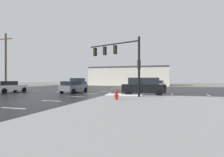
# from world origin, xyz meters

# --- Properties ---
(ground_plane) EXTENTS (120.00, 120.00, 0.00)m
(ground_plane) POSITION_xyz_m (0.00, 0.00, 0.00)
(ground_plane) COLOR slate
(road_asphalt) EXTENTS (44.00, 44.00, 0.02)m
(road_asphalt) POSITION_xyz_m (0.00, 0.00, 0.01)
(road_asphalt) COLOR black
(road_asphalt) RESTS_ON ground_plane
(sidewalk_corner) EXTENTS (18.00, 18.00, 0.14)m
(sidewalk_corner) POSITION_xyz_m (12.00, -12.00, 0.07)
(sidewalk_corner) COLOR gray
(sidewalk_corner) RESTS_ON ground_plane
(snow_strip_curbside) EXTENTS (4.00, 1.60, 0.06)m
(snow_strip_curbside) POSITION_xyz_m (5.00, -4.00, 0.17)
(snow_strip_curbside) COLOR white
(snow_strip_curbside) RESTS_ON sidewalk_corner
(lane_markings) EXTENTS (36.15, 36.15, 0.01)m
(lane_markings) POSITION_xyz_m (1.20, -1.38, 0.02)
(lane_markings) COLOR silver
(lane_markings) RESTS_ON road_asphalt
(traffic_signal_mast) EXTENTS (6.26, 2.31, 5.98)m
(traffic_signal_mast) POSITION_xyz_m (4.77, -4.69, 4.31)
(traffic_signal_mast) COLOR black
(traffic_signal_mast) RESTS_ON sidewalk_corner
(fire_hydrant) EXTENTS (0.48, 0.26, 0.79)m
(fire_hydrant) POSITION_xyz_m (5.34, -8.38, 0.54)
(fire_hydrant) COLOR red
(fire_hydrant) RESTS_ON sidewalk_corner
(strip_building_background) EXTENTS (22.69, 8.00, 5.41)m
(strip_building_background) POSITION_xyz_m (-1.56, 28.89, 2.70)
(strip_building_background) COLOR beige
(strip_building_background) RESTS_ON ground_plane
(sedan_white) EXTENTS (2.37, 4.66, 1.58)m
(sedan_white) POSITION_xyz_m (-11.53, -3.69, 0.85)
(sedan_white) COLOR white
(sedan_white) RESTS_ON road_asphalt
(suv_black) EXTENTS (5.00, 2.62, 2.03)m
(suv_black) POSITION_xyz_m (6.89, -2.59, 1.09)
(suv_black) COLOR black
(suv_black) RESTS_ON road_asphalt
(sedan_silver) EXTENTS (2.30, 4.64, 1.58)m
(sedan_silver) POSITION_xyz_m (7.81, 12.32, 0.85)
(sedan_silver) COLOR #B7BABF
(sedan_silver) RESTS_ON road_asphalt
(sedan_grey) EXTENTS (2.30, 4.64, 1.58)m
(sedan_grey) POSITION_xyz_m (-2.81, -1.33, 0.85)
(sedan_grey) COLOR slate
(sedan_grey) RESTS_ON road_asphalt
(suv_blue) EXTENTS (2.24, 4.87, 2.03)m
(suv_blue) POSITION_xyz_m (-9.06, 11.47, 1.09)
(suv_blue) COLOR navy
(suv_blue) RESTS_ON road_asphalt
(utility_pole_mid) EXTENTS (2.20, 0.28, 8.53)m
(utility_pole_mid) POSITION_xyz_m (-13.08, -2.84, 4.48)
(utility_pole_mid) COLOR brown
(utility_pole_mid) RESTS_ON ground_plane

